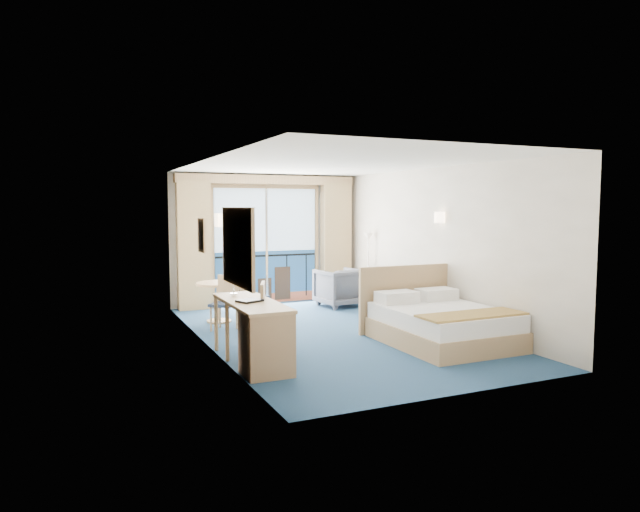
{
  "coord_description": "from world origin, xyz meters",
  "views": [
    {
      "loc": [
        -3.87,
        -8.12,
        2.04
      ],
      "look_at": [
        -0.12,
        0.2,
        1.24
      ],
      "focal_mm": 32.0,
      "sensor_mm": 36.0,
      "label": 1
    }
  ],
  "objects": [
    {
      "name": "floor",
      "position": [
        0.0,
        0.0,
        0.0
      ],
      "size": [
        6.5,
        6.5,
        0.0
      ],
      "primitive_type": "plane",
      "color": "navy",
      "rests_on": "ground"
    },
    {
      "name": "room_walls",
      "position": [
        0.0,
        0.0,
        1.78
      ],
      "size": [
        4.04,
        6.54,
        2.72
      ],
      "color": "beige",
      "rests_on": "ground"
    },
    {
      "name": "balcony_door",
      "position": [
        -0.01,
        3.22,
        1.14
      ],
      "size": [
        2.36,
        0.03,
        2.52
      ],
      "color": "navy",
      "rests_on": "room_walls"
    },
    {
      "name": "curtain_left",
      "position": [
        -1.55,
        3.07,
        1.28
      ],
      "size": [
        0.65,
        0.22,
        2.55
      ],
      "primitive_type": "cube",
      "color": "tan",
      "rests_on": "room_walls"
    },
    {
      "name": "curtain_right",
      "position": [
        1.55,
        3.07,
        1.28
      ],
      "size": [
        0.65,
        0.22,
        2.55
      ],
      "primitive_type": "cube",
      "color": "tan",
      "rests_on": "room_walls"
    },
    {
      "name": "pelmet",
      "position": [
        0.0,
        3.1,
        2.58
      ],
      "size": [
        3.8,
        0.25,
        0.18
      ],
      "primitive_type": "cube",
      "color": "tan",
      "rests_on": "room_walls"
    },
    {
      "name": "mirror",
      "position": [
        -1.97,
        -1.5,
        1.55
      ],
      "size": [
        0.05,
        1.25,
        0.95
      ],
      "color": "tan",
      "rests_on": "room_walls"
    },
    {
      "name": "wall_print",
      "position": [
        -1.97,
        0.45,
        1.6
      ],
      "size": [
        0.04,
        0.42,
        0.52
      ],
      "color": "tan",
      "rests_on": "room_walls"
    },
    {
      "name": "sconce_left",
      "position": [
        -1.94,
        -0.6,
        1.85
      ],
      "size": [
        0.18,
        0.18,
        0.18
      ],
      "primitive_type": "cylinder",
      "color": "beige",
      "rests_on": "room_walls"
    },
    {
      "name": "sconce_right",
      "position": [
        1.94,
        -0.15,
        1.85
      ],
      "size": [
        0.18,
        0.18,
        0.18
      ],
      "primitive_type": "cylinder",
      "color": "beige",
      "rests_on": "room_walls"
    },
    {
      "name": "bed",
      "position": [
        1.2,
        -1.23,
        0.3
      ],
      "size": [
        1.71,
        2.04,
        1.08
      ],
      "color": "tan",
      "rests_on": "ground"
    },
    {
      "name": "nightstand",
      "position": [
        1.77,
        -0.01,
        0.28
      ],
      "size": [
        0.42,
        0.4,
        0.55
      ],
      "primitive_type": "cube",
      "color": "#AB7D5B",
      "rests_on": "ground"
    },
    {
      "name": "phone",
      "position": [
        1.78,
        0.01,
        0.6
      ],
      "size": [
        0.21,
        0.18,
        0.09
      ],
      "primitive_type": "cube",
      "rotation": [
        0.0,
        0.0,
        -0.15
      ],
      "color": "beige",
      "rests_on": "nightstand"
    },
    {
      "name": "armchair",
      "position": [
        1.21,
        2.2,
        0.39
      ],
      "size": [
        0.92,
        0.94,
        0.77
      ],
      "primitive_type": "imported",
      "rotation": [
        0.0,
        0.0,
        3.26
      ],
      "color": "#424551",
      "rests_on": "ground"
    },
    {
      "name": "floor_lamp",
      "position": [
        1.86,
        2.17,
        1.13
      ],
      "size": [
        0.21,
        0.21,
        1.49
      ],
      "color": "silver",
      "rests_on": "ground"
    },
    {
      "name": "desk",
      "position": [
        -1.69,
        -1.58,
        0.45
      ],
      "size": [
        0.6,
        1.74,
        0.81
      ],
      "color": "tan",
      "rests_on": "ground"
    },
    {
      "name": "desk_chair",
      "position": [
        -1.35,
        -0.92,
        0.57
      ],
      "size": [
        0.57,
        0.57,
        1.01
      ],
      "rotation": [
        0.0,
        0.0,
        1.19
      ],
      "color": "#1B2840",
      "rests_on": "ground"
    },
    {
      "name": "folder",
      "position": [
        -1.72,
        -1.15,
        0.83
      ],
      "size": [
        0.37,
        0.33,
        0.03
      ],
      "primitive_type": "cube",
      "rotation": [
        0.0,
        0.0,
        0.43
      ],
      "color": "black",
      "rests_on": "desk"
    },
    {
      "name": "desk_lamp",
      "position": [
        -1.78,
        -0.59,
        1.12
      ],
      "size": [
        0.11,
        0.11,
        0.4
      ],
      "color": "silver",
      "rests_on": "desk"
    },
    {
      "name": "round_table",
      "position": [
        -1.42,
        1.67,
        0.53
      ],
      "size": [
        0.78,
        0.78,
        0.7
      ],
      "color": "tan",
      "rests_on": "ground"
    },
    {
      "name": "table_chair_a",
      "position": [
        -0.91,
        1.42,
        0.52
      ],
      "size": [
        0.5,
        0.49,
        0.92
      ],
      "rotation": [
        0.0,
        0.0,
        1.84
      ],
      "color": "#1B2840",
      "rests_on": "ground"
    },
    {
      "name": "table_chair_b",
      "position": [
        -1.47,
        1.01,
        0.5
      ],
      "size": [
        0.55,
        0.55,
        0.89
      ],
      "rotation": [
        0.0,
        0.0,
        -0.73
      ],
      "color": "#1B2840",
      "rests_on": "ground"
    }
  ]
}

